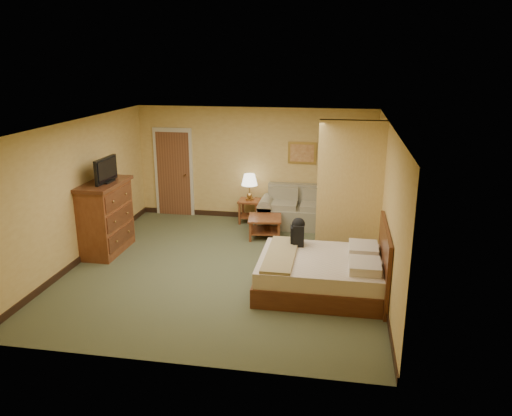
% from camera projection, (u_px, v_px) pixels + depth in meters
% --- Properties ---
extents(floor, '(6.00, 6.00, 0.00)m').
position_uv_depth(floor, '(226.00, 268.00, 9.06)').
color(floor, '#4D5335').
rests_on(floor, ground).
extents(ceiling, '(6.00, 6.00, 0.00)m').
position_uv_depth(ceiling, '(223.00, 124.00, 8.31)').
color(ceiling, white).
rests_on(ceiling, back_wall).
extents(back_wall, '(5.50, 0.02, 2.60)m').
position_uv_depth(back_wall, '(255.00, 164.00, 11.51)').
color(back_wall, '#DAB15D').
rests_on(back_wall, floor).
extents(left_wall, '(0.02, 6.00, 2.60)m').
position_uv_depth(left_wall, '(79.00, 192.00, 9.13)').
color(left_wall, '#DAB15D').
rests_on(left_wall, floor).
extents(right_wall, '(0.02, 6.00, 2.60)m').
position_uv_depth(right_wall, '(387.00, 207.00, 8.23)').
color(right_wall, '#DAB15D').
rests_on(right_wall, floor).
extents(partition, '(1.20, 0.15, 2.60)m').
position_uv_depth(partition, '(350.00, 191.00, 9.21)').
color(partition, '#DAB15D').
rests_on(partition, floor).
extents(door, '(0.94, 0.16, 2.10)m').
position_uv_depth(door, '(174.00, 173.00, 11.88)').
color(door, beige).
rests_on(door, floor).
extents(baseboard, '(5.50, 0.02, 0.12)m').
position_uv_depth(baseboard, '(255.00, 215.00, 11.86)').
color(baseboard, black).
rests_on(baseboard, floor).
extents(loveseat, '(1.80, 0.84, 0.91)m').
position_uv_depth(loveseat, '(299.00, 213.00, 11.22)').
color(loveseat, gray).
rests_on(loveseat, floor).
extents(side_table, '(0.49, 0.49, 0.54)m').
position_uv_depth(side_table, '(250.00, 208.00, 11.47)').
color(side_table, brown).
rests_on(side_table, floor).
extents(table_lamp, '(0.36, 0.36, 0.60)m').
position_uv_depth(table_lamp, '(249.00, 180.00, 11.28)').
color(table_lamp, olive).
rests_on(table_lamp, side_table).
extents(coffee_table, '(0.77, 0.77, 0.44)m').
position_uv_depth(coffee_table, '(265.00, 223.00, 10.52)').
color(coffee_table, brown).
rests_on(coffee_table, floor).
extents(wall_picture, '(0.64, 0.04, 0.50)m').
position_uv_depth(wall_picture, '(302.00, 153.00, 11.22)').
color(wall_picture, '#B78E3F').
rests_on(wall_picture, back_wall).
extents(dresser, '(0.69, 1.32, 1.40)m').
position_uv_depth(dresser, '(105.00, 217.00, 9.63)').
color(dresser, brown).
rests_on(dresser, floor).
extents(tv, '(0.20, 0.78, 0.47)m').
position_uv_depth(tv, '(106.00, 171.00, 9.34)').
color(tv, black).
rests_on(tv, dresser).
extents(bed, '(2.08, 1.77, 1.15)m').
position_uv_depth(bed, '(326.00, 273.00, 8.09)').
color(bed, '#492111').
rests_on(bed, floor).
extents(backpack, '(0.22, 0.30, 0.49)m').
position_uv_depth(backpack, '(298.00, 231.00, 8.54)').
color(backpack, black).
rests_on(backpack, bed).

